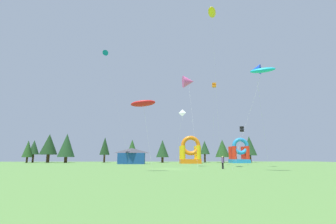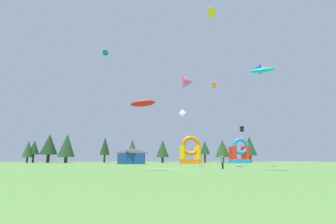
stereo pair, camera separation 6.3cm
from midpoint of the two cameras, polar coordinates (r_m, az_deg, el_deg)
name	(u,v)px [view 2 (the right image)]	position (r m, az deg, el deg)	size (l,w,h in m)	color
ground_plane	(172,169)	(37.28, 1.07, -12.93)	(120.00, 120.00, 0.00)	#5B8C42
kite_orange_box	(214,85)	(55.18, 10.56, 6.06)	(0.85, 5.90, 17.57)	orange
kite_white_diamond	(182,113)	(61.55, 3.30, -0.26)	(2.21, 3.42, 13.12)	white
kite_blue_delta	(256,70)	(47.06, 19.52, 9.10)	(4.33, 5.78, 17.76)	blue
kite_teal_delta	(105,54)	(62.05, -14.27, 12.86)	(7.21, 4.19, 26.53)	#0C7F7A
kite_black_box	(242,129)	(56.75, 16.62, -3.77)	(2.81, 2.02, 8.32)	black
kite_pink_delta	(188,82)	(46.77, 4.72, 6.95)	(2.31, 7.62, 16.74)	#EA599E
kite_red_parafoil	(143,103)	(30.99, -5.72, 1.98)	(3.18, 1.34, 8.92)	red
kite_cyan_parafoil	(262,70)	(33.93, 20.87, 8.93)	(5.62, 2.95, 12.92)	#19B7CC
kite_yellow_parafoil	(212,13)	(46.54, 10.07, 21.55)	(3.21, 7.61, 26.76)	yellow
person_near_camera	(223,161)	(38.22, 12.44, -10.99)	(0.44, 0.44, 1.84)	black
inflatable_blue_arch	(190,153)	(68.38, 5.16, -9.40)	(5.49, 4.72, 7.36)	orange
inflatable_yellow_castle	(240,153)	(75.99, 16.12, -9.12)	(5.10, 4.79, 7.21)	#268CD8
festival_tent	(132,156)	(64.13, -8.30, -9.94)	(6.61, 3.41, 3.96)	#19478C
tree_row_0	(28,149)	(88.17, -29.40, -7.38)	(3.15, 3.15, 6.78)	#4C331E
tree_row_1	(34,147)	(89.34, -28.33, -7.16)	(3.23, 3.23, 6.99)	#4C331E
tree_row_2	(49,144)	(86.76, -25.56, -6.71)	(5.24, 5.24, 8.87)	#4C331E
tree_row_3	(67,145)	(82.84, -22.17, -7.09)	(5.05, 5.05, 8.84)	#4C331E
tree_row_4	(105,146)	(82.03, -14.24, -7.60)	(3.17, 3.17, 7.92)	#4C331E
tree_row_5	(132,148)	(79.92, -8.17, -8.15)	(3.65, 3.65, 7.20)	#4C331E
tree_row_6	(163,149)	(78.16, -1.23, -8.40)	(3.95, 3.95, 6.97)	#4C331E
tree_row_7	(205,148)	(80.55, 8.44, -8.09)	(3.21, 3.21, 6.82)	#4C331E
tree_row_8	(222,148)	(81.90, 12.41, -8.14)	(4.63, 4.63, 7.26)	#4C331E
tree_row_9	(247,151)	(85.96, 17.66, -8.55)	(2.66, 2.66, 5.66)	#4C331E
tree_row_10	(249,146)	(86.51, 18.20, -7.39)	(4.56, 4.56, 8.49)	#4C331E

